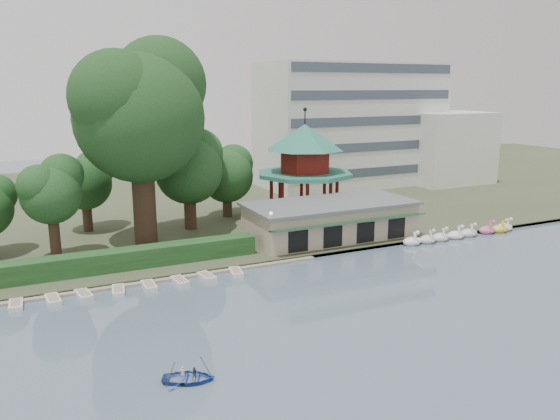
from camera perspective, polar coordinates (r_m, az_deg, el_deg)
ground_plane at (r=38.54m, az=8.96°, el=-13.01°), size 220.00×220.00×0.00m
shore at (r=84.55m, az=-11.10°, el=1.32°), size 220.00×70.00×0.40m
embankment at (r=52.59m, az=-1.66°, el=-5.52°), size 220.00×0.60×0.30m
dock at (r=49.25m, az=-14.62°, el=-7.28°), size 34.00×1.60×0.24m
boathouse at (r=60.37m, az=5.28°, el=-0.96°), size 18.60×9.39×3.90m
pavilion at (r=69.00m, az=2.58°, el=5.13°), size 12.40×12.40×13.50m
office_building at (r=93.89m, az=9.02°, el=8.40°), size 38.00×18.00×20.00m
hedge at (r=51.60m, az=-18.67°, el=-5.24°), size 30.00×2.00×1.80m
lamp_post at (r=53.77m, az=-0.94°, el=-1.56°), size 0.36×0.36×4.28m
big_tree at (r=57.82m, az=-14.39°, el=10.38°), size 14.44×13.46×21.45m
small_trees at (r=62.11m, az=-15.97°, el=3.15°), size 39.70×16.32×11.55m
swan_boats at (r=65.11m, az=18.60°, el=-2.37°), size 15.89×2.10×1.92m
moored_rowboats at (r=47.53m, az=-18.14°, el=-8.18°), size 24.68×2.72×0.36m
rowboat_with_passengers at (r=33.27m, az=-9.52°, el=-16.59°), size 5.13×4.49×2.01m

